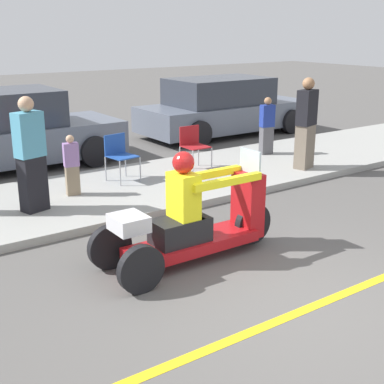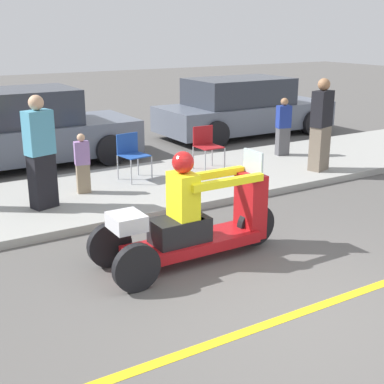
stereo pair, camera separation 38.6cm
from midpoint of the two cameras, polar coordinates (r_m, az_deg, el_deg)
name	(u,v)px [view 2 (the right image)]	position (r m, az deg, el deg)	size (l,w,h in m)	color
ground_plane	(300,313)	(5.68, 13.46, -12.45)	(60.00, 60.00, 0.00)	#565451
lane_stripe	(279,320)	(5.51, 11.34, -13.27)	(24.00, 0.12, 0.01)	gold
sidewalk_strip	(117,192)	(9.20, -6.84, -0.03)	(28.00, 2.80, 0.12)	#9E9E99
motorcycle_trike	(193,223)	(6.50, 1.85, -3.36)	(2.46, 0.84, 1.40)	black
spectator_near_curb	(321,127)	(10.49, 14.63, 6.75)	(0.47, 0.35, 1.75)	#726656
spectator_mid_group	(40,155)	(8.23, -14.58, 3.86)	(0.46, 0.35, 1.71)	black
spectator_far_back	(283,128)	(11.64, 10.65, 6.74)	(0.32, 0.23, 1.22)	#515156
spectator_by_tree	(82,165)	(8.94, -10.40, 2.89)	(0.26, 0.18, 1.00)	gray
folding_chair_curbside	(131,152)	(9.66, -5.37, 4.31)	(0.52, 0.52, 0.82)	#A5A8AD
folding_chair_set_back	(206,143)	(10.34, 2.60, 5.23)	(0.47, 0.47, 0.82)	#A5A8AD
parked_car_lot_center	(243,108)	(14.34, 6.26, 8.86)	(4.72, 2.05, 1.50)	slate
parked_car_lot_far	(21,130)	(11.50, -16.83, 6.31)	(4.55, 2.05, 1.57)	slate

